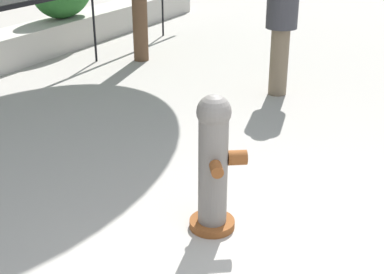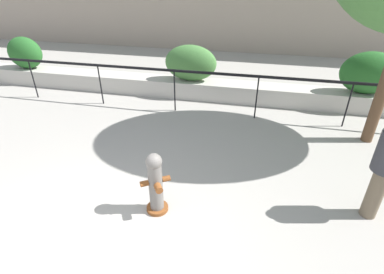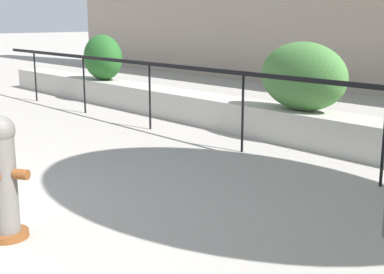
# 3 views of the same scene
# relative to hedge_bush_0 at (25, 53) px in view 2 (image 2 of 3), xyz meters

# --- Properties ---
(ground_plane) EXTENTS (120.00, 120.00, 0.00)m
(ground_plane) POSITION_rel_hedge_bush_0_xyz_m (5.30, -6.00, -1.00)
(ground_plane) COLOR #9E9991
(planter_wall_low) EXTENTS (18.00, 0.70, 0.50)m
(planter_wall_low) POSITION_rel_hedge_bush_0_xyz_m (5.30, 0.00, -0.75)
(planter_wall_low) COLOR #B7B2A8
(planter_wall_low) RESTS_ON ground
(fence_railing_segment) EXTENTS (15.00, 0.05, 1.15)m
(fence_railing_segment) POSITION_rel_hedge_bush_0_xyz_m (5.30, -1.10, 0.01)
(fence_railing_segment) COLOR black
(fence_railing_segment) RESTS_ON ground
(hedge_bush_0) EXTENTS (1.16, 0.70, 1.01)m
(hedge_bush_0) POSITION_rel_hedge_bush_0_xyz_m (0.00, 0.00, 0.00)
(hedge_bush_0) COLOR #235B23
(hedge_bush_0) RESTS_ON planter_wall_low
(hedge_bush_1) EXTENTS (1.51, 0.70, 1.03)m
(hedge_bush_1) POSITION_rel_hedge_bush_0_xyz_m (5.49, 0.00, 0.01)
(hedge_bush_1) COLOR #427538
(hedge_bush_1) RESTS_ON planter_wall_low
(hedge_bush_2) EXTENTS (1.43, 0.70, 1.10)m
(hedge_bush_2) POSITION_rel_hedge_bush_0_xyz_m (10.20, 0.00, 0.05)
(hedge_bush_2) COLOR #235B23
(hedge_bush_2) RESTS_ON planter_wall_low
(fire_hydrant) EXTENTS (0.49, 0.49, 1.08)m
(fire_hydrant) POSITION_rel_hedge_bush_0_xyz_m (6.02, -4.86, -0.45)
(fire_hydrant) COLOR brown
(fire_hydrant) RESTS_ON ground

